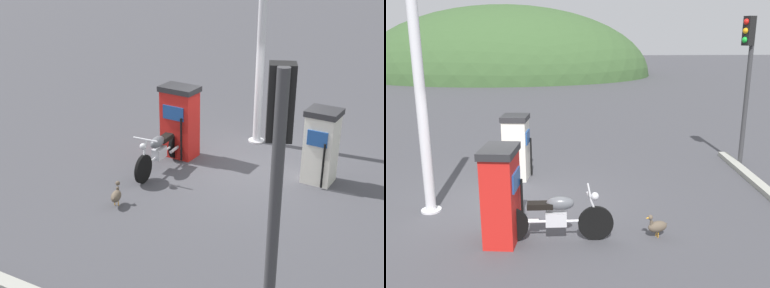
% 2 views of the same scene
% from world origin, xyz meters
% --- Properties ---
extents(ground_plane, '(120.00, 120.00, 0.00)m').
position_xyz_m(ground_plane, '(0.00, 0.00, 0.00)').
color(ground_plane, '#424247').
extents(fuel_pump_near, '(0.69, 0.91, 1.68)m').
position_xyz_m(fuel_pump_near, '(-0.06, -1.62, 0.85)').
color(fuel_pump_near, red).
rests_on(fuel_pump_near, ground).
extents(fuel_pump_far, '(0.72, 0.73, 1.59)m').
position_xyz_m(fuel_pump_far, '(-0.06, 1.62, 0.81)').
color(fuel_pump_far, silver).
rests_on(fuel_pump_far, ground).
extents(motorcycle_near_pump, '(2.08, 0.56, 0.95)m').
position_xyz_m(motorcycle_near_pump, '(0.84, -1.67, 0.46)').
color(motorcycle_near_pump, black).
rests_on(motorcycle_near_pump, ground).
extents(wandering_duck, '(0.44, 0.28, 0.45)m').
position_xyz_m(wandering_duck, '(2.63, -1.67, 0.21)').
color(wandering_duck, brown).
rests_on(wandering_duck, ground).
extents(roadside_traffic_light, '(0.40, 0.29, 3.90)m').
position_xyz_m(roadside_traffic_light, '(5.85, 2.30, 2.66)').
color(roadside_traffic_light, '#38383A').
rests_on(roadside_traffic_light, ground).
extents(canopy_support_pole, '(0.40, 0.40, 4.42)m').
position_xyz_m(canopy_support_pole, '(-1.65, -0.27, 2.13)').
color(canopy_support_pole, silver).
rests_on(canopy_support_pole, ground).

